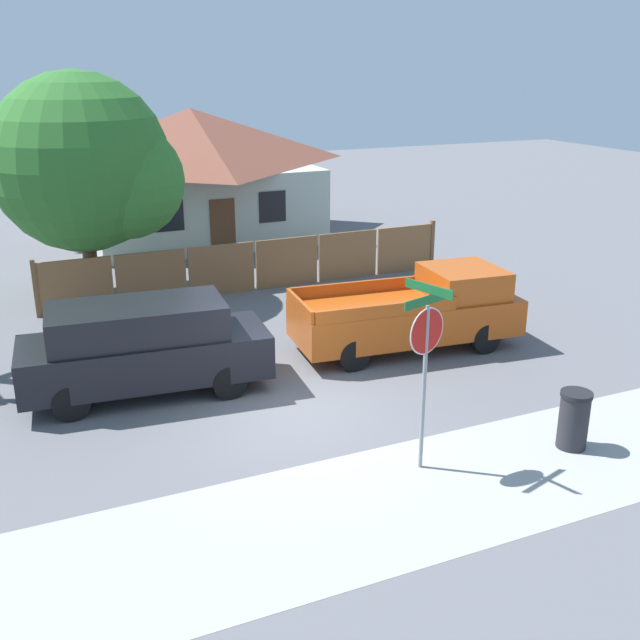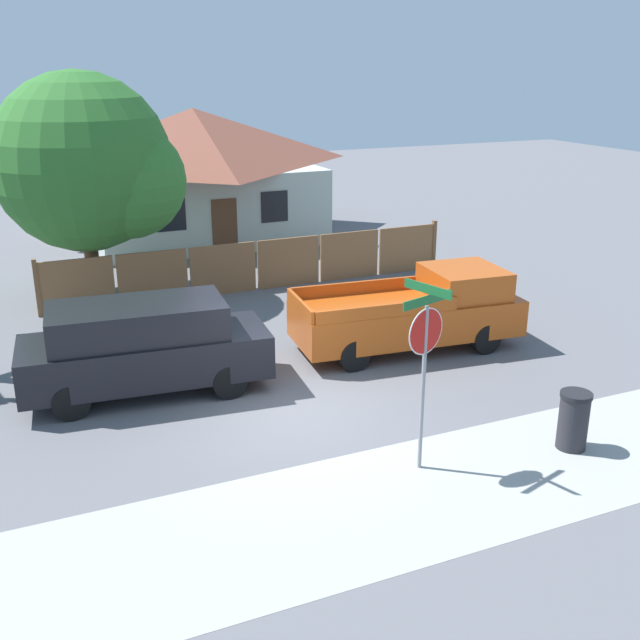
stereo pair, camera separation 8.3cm
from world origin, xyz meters
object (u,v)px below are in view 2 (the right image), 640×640
object	(u,v)px
stop_sign	(425,345)
trash_bin	(573,420)
red_suv	(144,346)
house	(196,171)
oak_tree	(92,166)
orange_pickup	(416,312)

from	to	relation	value
stop_sign	trash_bin	bearing A→B (deg)	-26.82
stop_sign	trash_bin	world-z (taller)	stop_sign
red_suv	house	bearing A→B (deg)	76.21
red_suv	stop_sign	distance (m)	6.21
oak_tree	house	bearing A→B (deg)	56.31
orange_pickup	red_suv	bearing A→B (deg)	-174.83
oak_tree	stop_sign	bearing A→B (deg)	-73.95
red_suv	orange_pickup	size ratio (longest dim) A/B	0.93
orange_pickup	stop_sign	distance (m)	5.79
house	orange_pickup	world-z (taller)	house
orange_pickup	trash_bin	distance (m)	5.40
red_suv	stop_sign	xyz separation A→B (m)	(3.61, -4.91, 1.19)
stop_sign	orange_pickup	bearing A→B (deg)	43.34
orange_pickup	trash_bin	size ratio (longest dim) A/B	5.15
trash_bin	house	bearing A→B (deg)	94.58
oak_tree	red_suv	world-z (taller)	oak_tree
red_suv	trash_bin	world-z (taller)	red_suv
house	stop_sign	size ratio (longest dim) A/B	2.75
red_suv	stop_sign	world-z (taller)	stop_sign
oak_tree	red_suv	xyz separation A→B (m)	(-0.19, -6.98, -2.75)
orange_pickup	stop_sign	bearing A→B (deg)	-114.45
house	orange_pickup	distance (m)	14.22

